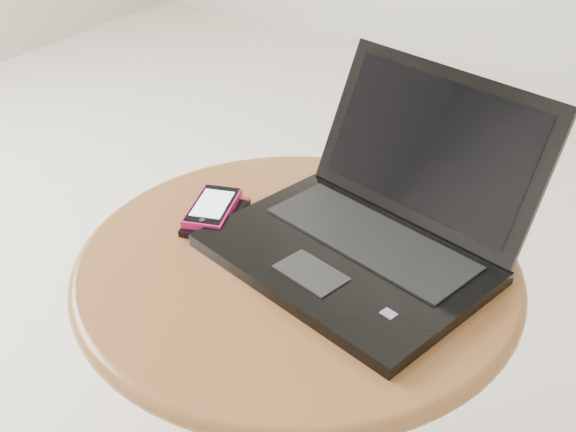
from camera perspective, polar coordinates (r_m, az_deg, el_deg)
The scene contains 4 objects.
table at distance 1.04m, azimuth 0.67°, elevation -7.91°, with size 0.61×0.61×0.48m.
laptop at distance 0.97m, azimuth 6.57°, elevation -0.69°, with size 0.42×0.42×0.22m.
phone_black at distance 1.05m, azimuth -5.72°, elevation -0.07°, with size 0.08×0.13×0.01m.
phone_pink at distance 1.06m, azimuth -5.98°, elevation 0.70°, with size 0.09×0.12×0.01m.
Camera 1 is at (0.48, -0.78, 1.05)m, focal length 45.02 mm.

